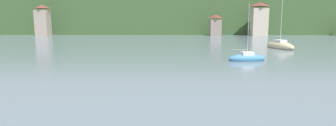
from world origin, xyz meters
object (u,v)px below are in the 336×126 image
(sailboat_far_2, at_px, (280,46))
(sailboat_far_3, at_px, (247,58))
(shore_building_westcentral, at_px, (215,25))
(shore_building_central, at_px, (259,19))
(shore_building_west, at_px, (43,21))

(sailboat_far_2, xyz_separation_m, sailboat_far_3, (-9.40, -14.94, -0.12))
(shore_building_westcentral, bearing_deg, sailboat_far_3, -95.60)
(shore_building_westcentral, xyz_separation_m, shore_building_central, (14.50, 0.15, 1.96))
(shore_building_west, relative_size, shore_building_westcentral, 1.47)
(sailboat_far_3, bearing_deg, sailboat_far_2, 51.27)
(shore_building_west, xyz_separation_m, sailboat_far_3, (51.95, -61.63, -4.73))
(shore_building_west, bearing_deg, sailboat_far_2, -37.27)
(shore_building_westcentral, bearing_deg, sailboat_far_2, -85.89)
(shore_building_west, distance_m, shore_building_central, 72.50)
(sailboat_far_2, relative_size, sailboat_far_3, 1.60)
(shore_building_west, distance_m, sailboat_far_2, 77.23)
(shore_building_central, height_order, sailboat_far_2, shore_building_central)
(shore_building_westcentral, distance_m, sailboat_far_3, 62.07)
(shore_building_central, relative_size, sailboat_far_3, 1.69)
(sailboat_far_2, bearing_deg, sailboat_far_3, -43.16)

